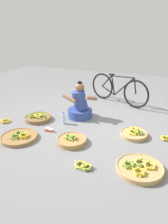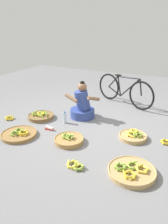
# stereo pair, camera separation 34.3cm
# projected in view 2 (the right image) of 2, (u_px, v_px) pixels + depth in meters

# --- Properties ---
(ground_plane) EXTENTS (10.00, 10.00, 0.00)m
(ground_plane) POSITION_uv_depth(u_px,v_px,m) (88.00, 125.00, 4.30)
(ground_plane) COLOR slate
(vendor_woman_front) EXTENTS (0.68, 0.52, 0.80)m
(vendor_woman_front) POSITION_uv_depth(u_px,v_px,m) (82.00, 106.00, 4.57)
(vendor_woman_front) COLOR #334793
(vendor_woman_front) RESTS_ON ground
(bicycle_leaning) EXTENTS (1.59, 0.69, 0.73)m
(bicycle_leaning) POSITION_uv_depth(u_px,v_px,m) (124.00, 90.00, 5.29)
(bicycle_leaning) COLOR black
(bicycle_leaning) RESTS_ON ground
(banana_basket_near_vendor) EXTENTS (0.55, 0.55, 0.15)m
(banana_basket_near_vendor) POSITION_uv_depth(u_px,v_px,m) (41.00, 116.00, 4.58)
(banana_basket_near_vendor) COLOR brown
(banana_basket_near_vendor) RESTS_ON ground
(banana_basket_front_right) EXTENTS (0.49, 0.49, 0.15)m
(banana_basket_front_right) POSITION_uv_depth(u_px,v_px,m) (133.00, 136.00, 3.77)
(banana_basket_front_right) COLOR tan
(banana_basket_front_right) RESTS_ON ground
(banana_basket_mid_left) EXTENTS (0.50, 0.50, 0.15)m
(banana_basket_mid_left) POSITION_uv_depth(u_px,v_px,m) (69.00, 140.00, 3.65)
(banana_basket_mid_left) COLOR #A87F47
(banana_basket_mid_left) RESTS_ON ground
(banana_basket_near_bicycle) EXTENTS (0.65, 0.65, 0.14)m
(banana_basket_near_bicycle) POSITION_uv_depth(u_px,v_px,m) (132.00, 171.00, 2.88)
(banana_basket_near_bicycle) COLOR tan
(banana_basket_near_bicycle) RESTS_ON ground
(banana_basket_back_left) EXTENTS (0.64, 0.64, 0.13)m
(banana_basket_back_left) POSITION_uv_depth(u_px,v_px,m) (19.00, 134.00, 3.86)
(banana_basket_back_left) COLOR olive
(banana_basket_back_left) RESTS_ON ground
(loose_bananas_mid_right) EXTENTS (0.19, 0.19, 0.08)m
(loose_bananas_mid_right) POSITION_uv_depth(u_px,v_px,m) (166.00, 142.00, 3.62)
(loose_bananas_mid_right) COLOR gold
(loose_bananas_mid_right) RESTS_ON ground
(loose_bananas_back_right) EXTENTS (0.30, 0.23, 0.09)m
(loose_bananas_back_right) POSITION_uv_depth(u_px,v_px,m) (76.00, 166.00, 3.01)
(loose_bananas_back_right) COLOR yellow
(loose_bananas_back_right) RESTS_ON ground
(loose_bananas_front_center) EXTENTS (0.21, 0.22, 0.09)m
(loose_bananas_front_center) POSITION_uv_depth(u_px,v_px,m) (9.00, 118.00, 4.53)
(loose_bananas_front_center) COLOR gold
(loose_bananas_front_center) RESTS_ON ground
(water_bottle) EXTENTS (0.07, 0.07, 0.25)m
(water_bottle) POSITION_uv_depth(u_px,v_px,m) (65.00, 118.00, 4.34)
(water_bottle) COLOR silver
(water_bottle) RESTS_ON ground
(packet_carton_stack) EXTENTS (0.16, 0.07, 0.06)m
(packet_carton_stack) POSITION_uv_depth(u_px,v_px,m) (49.00, 128.00, 4.08)
(packet_carton_stack) COLOR red
(packet_carton_stack) RESTS_ON ground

